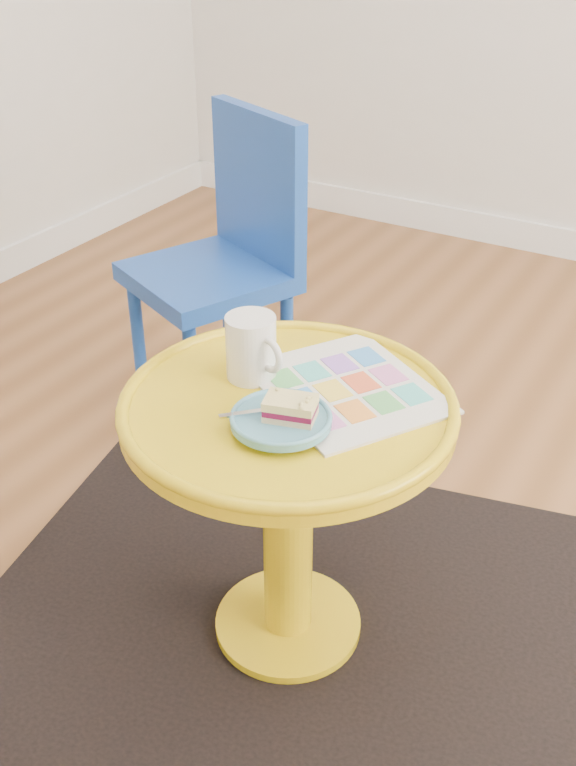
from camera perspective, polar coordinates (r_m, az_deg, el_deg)
The scene contains 10 objects.
floor at distance 1.96m, azimuth 8.58°, elevation -13.14°, with size 4.00×4.00×0.00m, color brown.
room_walls at distance 3.03m, azimuth -1.36°, elevation 6.02°, with size 4.00×4.00×4.00m.
rug at distance 1.85m, azimuth 0.00°, elevation -15.96°, with size 1.30×1.10×0.01m, color black.
side_table at distance 1.58m, azimuth 0.00°, elevation -6.13°, with size 0.59×0.59×0.56m.
chair at distance 2.28m, azimuth -4.01°, elevation 8.68°, with size 0.49×0.49×0.84m.
newspaper at distance 1.52m, azimuth 3.95°, elevation -0.34°, with size 0.32×0.27×0.01m, color silver.
mug at distance 1.53m, azimuth -2.42°, elevation 2.50°, with size 0.13×0.09×0.12m.
plate at distance 1.41m, azimuth -0.47°, elevation -2.49°, with size 0.17×0.17×0.02m.
cake_slice at distance 1.39m, azimuth 0.16°, elevation -1.69°, with size 0.10×0.08×0.04m.
fork at distance 1.42m, azimuth -1.54°, elevation -1.86°, with size 0.11×0.11×0.00m.
Camera 1 is at (0.45, -1.33, 1.36)m, focal length 40.00 mm.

